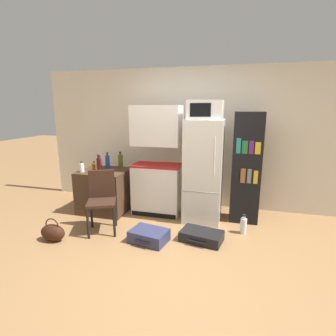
{
  "coord_description": "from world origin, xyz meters",
  "views": [
    {
      "loc": [
        0.74,
        -2.82,
        1.82
      ],
      "look_at": [
        -0.25,
        0.85,
        0.94
      ],
      "focal_mm": 28.0,
      "sensor_mm": 36.0,
      "label": 1
    }
  ],
  "objects_px": {
    "refrigerator": "(204,171)",
    "suitcase_large_flat": "(202,236)",
    "side_table": "(105,190)",
    "suitcase_small_flat": "(149,236)",
    "kitchen_hutch": "(157,165)",
    "bottle_ketchup_red": "(100,162)",
    "handbag": "(53,232)",
    "bottle_blue_soda": "(108,161)",
    "chair": "(102,195)",
    "water_bottle_front": "(243,225)",
    "bottle_amber_beer": "(94,167)",
    "bottle_milk_white": "(82,168)",
    "microwave": "(205,110)",
    "bookshelf": "(246,168)",
    "bottle_wine_dark": "(99,165)",
    "bottle_olive_oil": "(121,161)"
  },
  "relations": [
    {
      "from": "microwave",
      "to": "bottle_ketchup_red",
      "type": "bearing_deg",
      "value": 175.33
    },
    {
      "from": "side_table",
      "to": "microwave",
      "type": "relative_size",
      "value": 1.54
    },
    {
      "from": "bottle_amber_beer",
      "to": "handbag",
      "type": "xyz_separation_m",
      "value": [
        -0.03,
        -1.14,
        -0.69
      ]
    },
    {
      "from": "bookshelf",
      "to": "bottle_olive_oil",
      "type": "relative_size",
      "value": 6.21
    },
    {
      "from": "chair",
      "to": "bottle_amber_beer",
      "type": "bearing_deg",
      "value": 103.47
    },
    {
      "from": "microwave",
      "to": "bottle_milk_white",
      "type": "xyz_separation_m",
      "value": [
        -2.04,
        -0.29,
        -0.97
      ]
    },
    {
      "from": "bottle_blue_soda",
      "to": "bottle_olive_oil",
      "type": "bearing_deg",
      "value": 32.48
    },
    {
      "from": "bottle_amber_beer",
      "to": "handbag",
      "type": "bearing_deg",
      "value": -91.43
    },
    {
      "from": "refrigerator",
      "to": "handbag",
      "type": "distance_m",
      "value": 2.41
    },
    {
      "from": "refrigerator",
      "to": "microwave",
      "type": "xyz_separation_m",
      "value": [
        -0.0,
        -0.0,
        0.97
      ]
    },
    {
      "from": "chair",
      "to": "water_bottle_front",
      "type": "xyz_separation_m",
      "value": [
        2.07,
        0.42,
        -0.42
      ]
    },
    {
      "from": "bookshelf",
      "to": "bottle_blue_soda",
      "type": "xyz_separation_m",
      "value": [
        -2.43,
        -0.01,
        -0.02
      ]
    },
    {
      "from": "kitchen_hutch",
      "to": "suitcase_large_flat",
      "type": "height_order",
      "value": "kitchen_hutch"
    },
    {
      "from": "bottle_blue_soda",
      "to": "bottle_olive_oil",
      "type": "xyz_separation_m",
      "value": [
        0.2,
        0.13,
        -0.0
      ]
    },
    {
      "from": "microwave",
      "to": "suitcase_large_flat",
      "type": "relative_size",
      "value": 0.85
    },
    {
      "from": "bottle_amber_beer",
      "to": "handbag",
      "type": "height_order",
      "value": "bottle_amber_beer"
    },
    {
      "from": "bookshelf",
      "to": "bottle_wine_dark",
      "type": "distance_m",
      "value": 2.45
    },
    {
      "from": "suitcase_large_flat",
      "to": "suitcase_small_flat",
      "type": "relative_size",
      "value": 1.12
    },
    {
      "from": "refrigerator",
      "to": "suitcase_small_flat",
      "type": "height_order",
      "value": "refrigerator"
    },
    {
      "from": "bottle_olive_oil",
      "to": "bottle_wine_dark",
      "type": "height_order",
      "value": "bottle_wine_dark"
    },
    {
      "from": "bottle_milk_white",
      "to": "water_bottle_front",
      "type": "xyz_separation_m",
      "value": [
        2.7,
        -0.08,
        -0.7
      ]
    },
    {
      "from": "bottle_milk_white",
      "to": "chair",
      "type": "relative_size",
      "value": 0.2
    },
    {
      "from": "bottle_blue_soda",
      "to": "bottle_ketchup_red",
      "type": "relative_size",
      "value": 1.38
    },
    {
      "from": "microwave",
      "to": "handbag",
      "type": "relative_size",
      "value": 1.47
    },
    {
      "from": "suitcase_small_flat",
      "to": "kitchen_hutch",
      "type": "bearing_deg",
      "value": 111.49
    },
    {
      "from": "kitchen_hutch",
      "to": "bottle_milk_white",
      "type": "distance_m",
      "value": 1.29
    },
    {
      "from": "bottle_blue_soda",
      "to": "side_table",
      "type": "bearing_deg",
      "value": -80.52
    },
    {
      "from": "bottle_wine_dark",
      "to": "suitcase_small_flat",
      "type": "distance_m",
      "value": 1.59
    },
    {
      "from": "refrigerator",
      "to": "bottle_milk_white",
      "type": "relative_size",
      "value": 9.04
    },
    {
      "from": "side_table",
      "to": "refrigerator",
      "type": "relative_size",
      "value": 0.5
    },
    {
      "from": "bottle_amber_beer",
      "to": "bottle_olive_oil",
      "type": "height_order",
      "value": "bottle_olive_oil"
    },
    {
      "from": "refrigerator",
      "to": "bottle_ketchup_red",
      "type": "relative_size",
      "value": 7.95
    },
    {
      "from": "refrigerator",
      "to": "suitcase_large_flat",
      "type": "distance_m",
      "value": 1.07
    },
    {
      "from": "handbag",
      "to": "suitcase_small_flat",
      "type": "bearing_deg",
      "value": 13.97
    },
    {
      "from": "kitchen_hutch",
      "to": "chair",
      "type": "bearing_deg",
      "value": -124.77
    },
    {
      "from": "bottle_milk_white",
      "to": "suitcase_small_flat",
      "type": "relative_size",
      "value": 0.33
    },
    {
      "from": "bookshelf",
      "to": "side_table",
      "type": "bearing_deg",
      "value": -175.23
    },
    {
      "from": "side_table",
      "to": "suitcase_large_flat",
      "type": "distance_m",
      "value": 1.98
    },
    {
      "from": "bottle_ketchup_red",
      "to": "handbag",
      "type": "relative_size",
      "value": 0.57
    },
    {
      "from": "bottle_amber_beer",
      "to": "bottle_olive_oil",
      "type": "distance_m",
      "value": 0.51
    },
    {
      "from": "kitchen_hutch",
      "to": "refrigerator",
      "type": "bearing_deg",
      "value": -4.76
    },
    {
      "from": "kitchen_hutch",
      "to": "bottle_ketchup_red",
      "type": "distance_m",
      "value": 1.14
    },
    {
      "from": "bottle_amber_beer",
      "to": "bottle_ketchup_red",
      "type": "xyz_separation_m",
      "value": [
        -0.06,
        0.31,
        0.02
      ]
    },
    {
      "from": "side_table",
      "to": "bottle_olive_oil",
      "type": "relative_size",
      "value": 2.87
    },
    {
      "from": "bottle_amber_beer",
      "to": "water_bottle_front",
      "type": "height_order",
      "value": "bottle_amber_beer"
    },
    {
      "from": "handbag",
      "to": "water_bottle_front",
      "type": "relative_size",
      "value": 1.21
    },
    {
      "from": "refrigerator",
      "to": "bottle_ketchup_red",
      "type": "height_order",
      "value": "refrigerator"
    },
    {
      "from": "bottle_amber_beer",
      "to": "suitcase_small_flat",
      "type": "height_order",
      "value": "bottle_amber_beer"
    },
    {
      "from": "bottle_amber_beer",
      "to": "suitcase_large_flat",
      "type": "relative_size",
      "value": 0.27
    },
    {
      "from": "bookshelf",
      "to": "bottle_milk_white",
      "type": "bearing_deg",
      "value": -171.23
    }
  ]
}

